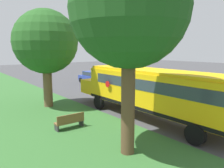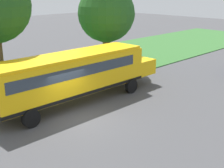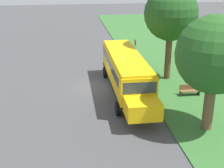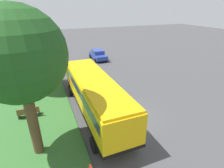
# 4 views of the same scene
# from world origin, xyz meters

# --- Properties ---
(ground_plane) EXTENTS (120.00, 120.00, 0.00)m
(ground_plane) POSITION_xyz_m (0.00, 0.00, 0.00)
(ground_plane) COLOR #424244
(grass_verge) EXTENTS (12.00, 80.00, 0.08)m
(grass_verge) POSITION_xyz_m (-10.00, 0.00, 0.04)
(grass_verge) COLOR #33662D
(grass_verge) RESTS_ON ground
(school_bus) EXTENTS (2.84, 12.42, 3.16)m
(school_bus) POSITION_xyz_m (-2.31, 1.57, 1.92)
(school_bus) COLOR yellow
(school_bus) RESTS_ON ground
(oak_tree_beside_bus) EXTENTS (4.64, 4.64, 8.26)m
(oak_tree_beside_bus) POSITION_xyz_m (-6.57, -1.13, 5.93)
(oak_tree_beside_bus) COLOR brown
(oak_tree_beside_bus) RESTS_ON ground
(oak_tree_roadside_mid) EXTENTS (4.72, 4.72, 7.31)m
(oak_tree_roadside_mid) POSITION_xyz_m (-6.20, 8.36, 4.90)
(oak_tree_roadside_mid) COLOR brown
(oak_tree_roadside_mid) RESTS_ON ground
(stop_sign) EXTENTS (0.08, 0.68, 2.74)m
(stop_sign) POSITION_xyz_m (-4.60, -5.76, 1.74)
(stop_sign) COLOR gray
(stop_sign) RESTS_ON ground
(park_bench) EXTENTS (1.61, 0.52, 0.92)m
(park_bench) POSITION_xyz_m (-7.27, 2.90, 0.47)
(park_bench) COLOR brown
(park_bench) RESTS_ON ground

